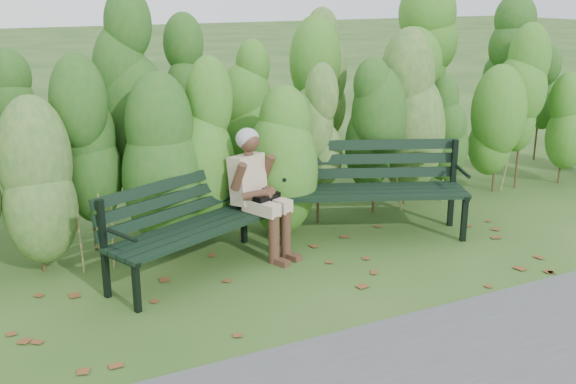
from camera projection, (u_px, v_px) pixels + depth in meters
name	position (u px, v px, depth m)	size (l,w,h in m)	color
ground	(305.00, 281.00, 6.08)	(80.00, 80.00, 0.00)	#254716
hedge_band	(226.00, 110.00, 7.30)	(11.04, 1.67, 2.42)	#47381E
leaf_litter	(289.00, 289.00, 5.92)	(5.94, 2.06, 0.01)	brown
bench_left	(189.00, 218.00, 6.16)	(1.84, 1.21, 0.88)	black
bench_right	(370.00, 180.00, 7.14)	(2.05, 1.34, 0.98)	black
seated_woman	(257.00, 185.00, 6.52)	(0.58, 0.77, 1.25)	#C8B398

